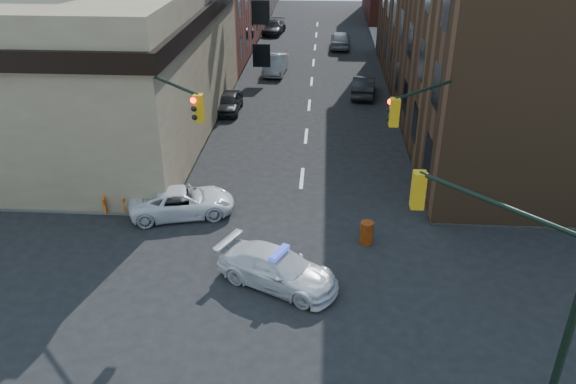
# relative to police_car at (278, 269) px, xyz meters

# --- Properties ---
(ground) EXTENTS (140.00, 140.00, 0.00)m
(ground) POSITION_rel_police_car_xyz_m (0.52, -0.73, -0.70)
(ground) COLOR black
(ground) RESTS_ON ground
(sidewalk_nw) EXTENTS (34.00, 54.50, 0.15)m
(sidewalk_nw) POSITION_rel_police_car_xyz_m (-22.48, 32.02, -0.62)
(sidewalk_nw) COLOR gray
(sidewalk_nw) RESTS_ON ground
(bank_building) EXTENTS (22.00, 22.00, 9.00)m
(bank_building) POSITION_rel_police_car_xyz_m (-16.48, 15.77, 3.80)
(bank_building) COLOR #998A64
(bank_building) RESTS_ON ground
(commercial_row_ne) EXTENTS (14.00, 34.00, 14.00)m
(commercial_row_ne) POSITION_rel_police_car_xyz_m (13.52, 21.77, 6.30)
(commercial_row_ne) COLOR #4C321E
(commercial_row_ne) RESTS_ON ground
(signal_pole_se) EXTENTS (5.40, 5.27, 8.00)m
(signal_pole_se) POSITION_rel_police_car_xyz_m (6.55, -6.25, 3.92)
(signal_pole_se) COLOR black
(signal_pole_se) RESTS_ON sidewalk_se
(signal_pole_nw) EXTENTS (3.58, 3.67, 8.00)m
(signal_pole_nw) POSITION_rel_police_car_xyz_m (-5.33, 4.61, 3.64)
(signal_pole_nw) COLOR black
(signal_pole_nw) RESTS_ON sidewalk_nw
(signal_pole_ne) EXTENTS (3.67, 3.58, 8.00)m
(signal_pole_ne) POSITION_rel_police_car_xyz_m (6.35, 4.62, 3.64)
(signal_pole_ne) COLOR black
(signal_pole_ne) RESTS_ON sidewalk_ne
(tree_ne_near) EXTENTS (3.00, 3.00, 4.85)m
(tree_ne_near) POSITION_rel_police_car_xyz_m (8.02, 25.27, 2.79)
(tree_ne_near) COLOR black
(tree_ne_near) RESTS_ON sidewalk_ne
(tree_ne_far) EXTENTS (3.00, 3.00, 4.85)m
(tree_ne_far) POSITION_rel_police_car_xyz_m (8.02, 33.27, 2.79)
(tree_ne_far) COLOR black
(tree_ne_far) RESTS_ON sidewalk_ne
(police_car) EXTENTS (5.16, 3.85, 1.39)m
(police_car) POSITION_rel_police_car_xyz_m (0.00, 0.00, 0.00)
(police_car) COLOR silver
(police_car) RESTS_ON ground
(pickup) EXTENTS (5.17, 3.34, 1.33)m
(pickup) POSITION_rel_police_car_xyz_m (-4.84, 5.07, -0.03)
(pickup) COLOR silver
(pickup) RESTS_ON ground
(parked_car_wnear) EXTENTS (1.59, 3.93, 1.34)m
(parked_car_wnear) POSITION_rel_police_car_xyz_m (-4.98, 19.54, -0.03)
(parked_car_wnear) COLOR black
(parked_car_wnear) RESTS_ON ground
(parked_car_wfar) EXTENTS (1.92, 4.79, 1.55)m
(parked_car_wfar) POSITION_rel_police_car_xyz_m (-2.60, 29.48, 0.08)
(parked_car_wfar) COLOR gray
(parked_car_wfar) RESTS_ON ground
(parked_car_wdeep) EXTENTS (2.56, 5.09, 1.42)m
(parked_car_wdeep) POSITION_rel_police_car_xyz_m (-4.15, 45.49, 0.01)
(parked_car_wdeep) COLOR black
(parked_car_wdeep) RESTS_ON ground
(parked_car_enear) EXTENTS (2.07, 4.71, 1.50)m
(parked_car_enear) POSITION_rel_police_car_xyz_m (4.50, 23.82, 0.06)
(parked_car_enear) COLOR black
(parked_car_enear) RESTS_ON ground
(parked_car_efar) EXTENTS (2.12, 4.91, 1.65)m
(parked_car_efar) POSITION_rel_police_car_xyz_m (3.02, 39.25, 0.13)
(parked_car_efar) COLOR gray
(parked_car_efar) RESTS_ON ground
(pedestrian_a) EXTENTS (0.76, 0.62, 1.78)m
(pedestrian_a) POSITION_rel_police_car_xyz_m (-9.05, 5.27, 0.35)
(pedestrian_a) COLOR black
(pedestrian_a) RESTS_ON sidewalk_nw
(pedestrian_b) EXTENTS (1.21, 1.15, 1.97)m
(pedestrian_b) POSITION_rel_police_car_xyz_m (-9.43, 7.89, 0.44)
(pedestrian_b) COLOR black
(pedestrian_b) RESTS_ON sidewalk_nw
(pedestrian_c) EXTENTS (1.06, 0.62, 1.69)m
(pedestrian_c) POSITION_rel_police_car_xyz_m (-12.48, 8.50, 0.30)
(pedestrian_c) COLOR #1E232D
(pedestrian_c) RESTS_ON sidewalk_nw
(barrel_road) EXTENTS (0.74, 0.74, 1.00)m
(barrel_road) POSITION_rel_police_car_xyz_m (3.53, 3.16, -0.19)
(barrel_road) COLOR #F1530B
(barrel_road) RESTS_ON ground
(barrel_bank) EXTENTS (0.67, 0.67, 0.91)m
(barrel_bank) POSITION_rel_police_car_xyz_m (-4.98, 4.87, -0.24)
(barrel_bank) COLOR orange
(barrel_bank) RESTS_ON ground
(barricade_nw_a) EXTENTS (1.15, 0.62, 0.84)m
(barricade_nw_a) POSITION_rel_police_car_xyz_m (-7.66, 7.27, -0.12)
(barricade_nw_a) COLOR red
(barricade_nw_a) RESTS_ON sidewalk_nw
(barricade_nw_b) EXTENTS (1.28, 0.84, 0.88)m
(barricade_nw_b) POSITION_rel_police_car_xyz_m (-7.99, 4.97, -0.10)
(barricade_nw_b) COLOR #EC360B
(barricade_nw_b) RESTS_ON sidewalk_nw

